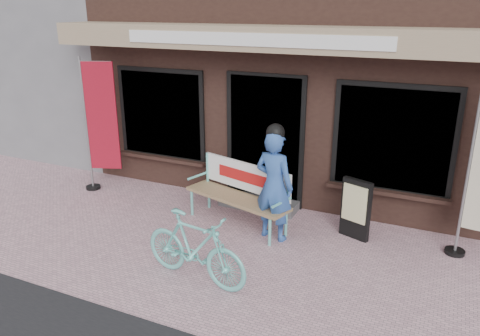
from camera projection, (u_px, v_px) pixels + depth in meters
The scene contains 8 objects.
ground at pixel (209, 255), 6.33m from camera, with size 70.00×70.00×0.00m, color #CA9AA7.
storefront at pixel (320, 16), 9.60m from camera, with size 7.00×6.77×6.00m.
neighbor_left_near at pixel (35, 5), 13.34m from camera, with size 10.00×7.00×6.40m, color slate.
bench at pixel (241, 189), 7.09m from camera, with size 1.81×0.91×0.95m.
person at pixel (274, 184), 6.55m from camera, with size 0.65×0.49×1.70m.
bicycle at pixel (195, 248), 5.62m from camera, with size 0.42×1.47×0.89m, color #67C9C1.
nobori_red at pixel (100, 124), 8.21m from camera, with size 0.70×0.38×2.39m.
menu_stand at pixel (356, 209), 6.67m from camera, with size 0.45×0.23×0.89m.
Camera 1 is at (2.70, -4.91, 3.20)m, focal length 35.00 mm.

